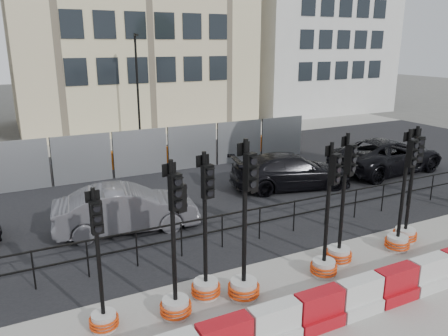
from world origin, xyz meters
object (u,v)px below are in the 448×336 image
car_c (291,171)px  traffic_signal_a (103,302)px  traffic_signal_d (245,263)px  traffic_signal_h (407,219)px

car_c → traffic_signal_a: bearing=136.9°
traffic_signal_d → car_c: traffic_signal_d is taller
traffic_signal_d → traffic_signal_h: bearing=-11.0°
traffic_signal_d → traffic_signal_h: (5.50, 0.44, -0.17)m
traffic_signal_d → car_c: bearing=32.1°
traffic_signal_a → traffic_signal_h: 8.53m
traffic_signal_a → car_c: traffic_signal_a is taller
traffic_signal_d → traffic_signal_a: bearing=159.2°
traffic_signal_a → traffic_signal_h: traffic_signal_h is taller
traffic_signal_h → car_c: (-0.10, 5.51, -0.01)m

